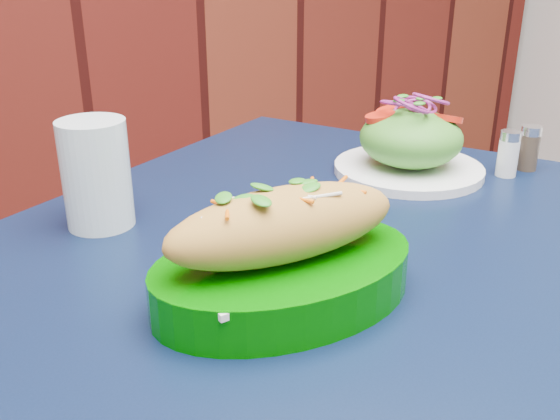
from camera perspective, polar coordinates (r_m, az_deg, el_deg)
cafe_table at (r=0.69m, az=8.72°, el=-10.22°), size 1.06×1.06×0.75m
banh_mi_basket at (r=0.53m, az=0.38°, el=-4.08°), size 0.25×0.18×0.11m
salad_plate at (r=0.86m, az=11.82°, el=5.91°), size 0.20×0.20×0.11m
water_glass at (r=0.70m, az=-16.45°, el=3.16°), size 0.07×0.07×0.12m
salt_shaker at (r=0.89m, az=20.14°, el=4.86°), size 0.03×0.03×0.06m
pepper_shaker at (r=0.93m, az=21.81°, el=5.28°), size 0.03×0.03×0.06m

